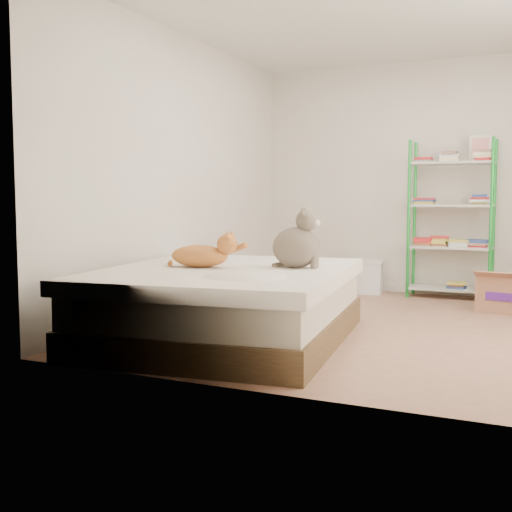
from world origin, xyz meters
The scene contains 7 objects.
room centered at (0.00, 0.00, 1.30)m, with size 3.81×4.21×2.61m.
bed centered at (-0.92, -1.00, 0.28)m, with size 1.98×2.35×0.55m.
orange_cat centered at (-1.13, -1.04, 0.66)m, with size 0.53×0.29×0.22m, color #D68745, non-canonical shape.
grey_cat centered at (-0.45, -0.77, 0.77)m, with size 0.32×0.39×0.44m, color #817259, non-canonical shape.
shelf_unit centered at (0.31, 1.88, 0.86)m, with size 0.88×0.36×1.74m.
cardboard_box centered at (0.93, 1.21, 0.18)m, with size 0.56×0.56×0.40m.
white_bin centered at (-0.59, 1.85, 0.19)m, with size 0.36×0.33×0.38m.
Camera 1 is at (1.29, -5.25, 1.06)m, focal length 45.00 mm.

